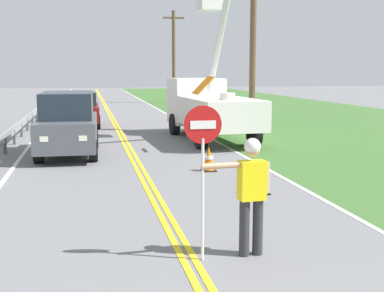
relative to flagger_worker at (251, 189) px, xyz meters
The scene contains 15 objects.
grass_verge_right 18.53m from the flagger_worker, 54.92° to the left, with size 16.00×110.00×0.01m, color #3D662D.
centerline_yellow_left 15.21m from the flagger_worker, 94.00° to the left, with size 0.11×110.00×0.01m, color yellow.
centerline_yellow_right 15.20m from the flagger_worker, 93.32° to the left, with size 0.11×110.00×0.01m, color yellow.
edge_line_right 15.40m from the flagger_worker, 80.14° to the left, with size 0.12×110.00×0.01m, color silver.
edge_line_left 15.85m from the flagger_worker, 106.79° to the left, with size 0.12×110.00×0.01m, color silver.
flagger_worker is the anchor object (origin of this frame).
stop_sign_paddle 1.02m from the flagger_worker, behind, with size 0.56×0.04×2.33m.
utility_bucket_truck 13.45m from the flagger_worker, 79.34° to the left, with size 2.68×6.92×5.96m.
oncoming_suv_nearest 10.68m from the flagger_worker, 106.50° to the left, with size 2.02×4.65×2.10m.
oncoming_sedan_second 19.25m from the flagger_worker, 98.17° to the left, with size 1.95×4.13×1.70m.
utility_pole_near 15.85m from the flagger_worker, 71.76° to the left, with size 1.80×0.28×8.64m.
utility_pole_mid 36.46m from the flagger_worker, 82.23° to the left, with size 1.80×0.28×7.70m.
traffic_cone_lead 4.09m from the flagger_worker, 68.74° to the left, with size 0.40×0.40×0.70m.
traffic_cone_mid 6.70m from the flagger_worker, 82.05° to the left, with size 0.40×0.40×0.70m.
guardrail_left_shoulder 13.08m from the flagger_worker, 113.30° to the left, with size 0.10×32.00×0.71m.
Camera 1 is at (-1.44, -2.40, 2.84)m, focal length 48.00 mm.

